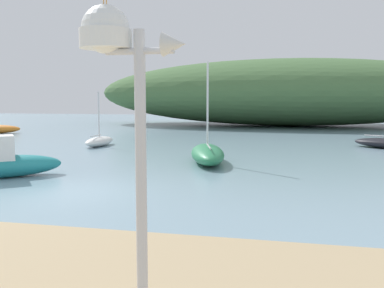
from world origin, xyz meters
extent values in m
plane|color=#7A99A8|center=(0.00, 0.00, 0.00)|extent=(120.00, 120.00, 0.00)
ellipsoid|color=#476B3D|center=(5.79, 32.93, 3.30)|extent=(38.35, 15.68, 6.59)
cylinder|color=silver|center=(4.28, -6.35, 1.75)|extent=(0.12, 0.12, 3.09)
cylinder|color=silver|center=(4.28, -6.35, 3.07)|extent=(0.74, 0.07, 0.07)
cylinder|color=white|center=(3.91, -6.35, 3.21)|extent=(0.55, 0.55, 0.20)
sphere|color=white|center=(3.91, -6.35, 3.31)|extent=(0.51, 0.51, 0.51)
cone|color=silver|center=(4.66, -6.35, 3.13)|extent=(0.24, 0.25, 0.25)
cylinder|color=orange|center=(3.92, -6.33, 3.58)|extent=(0.01, 0.01, 0.05)
cylinder|color=orange|center=(3.91, -6.37, 3.58)|extent=(0.01, 0.01, 0.05)
ellipsoid|color=#287A4C|center=(2.71, 6.25, 0.37)|extent=(2.32, 4.42, 0.74)
cylinder|color=silver|center=(2.71, 6.25, 2.30)|extent=(0.08, 0.08, 3.56)
cylinder|color=silver|center=(2.87, 5.63, 0.77)|extent=(0.53, 1.86, 0.06)
ellipsoid|color=white|center=(-4.31, 11.20, 0.26)|extent=(0.99, 2.89, 0.52)
cylinder|color=silver|center=(-4.31, 11.20, 1.69)|extent=(0.08, 0.08, 2.65)
cylinder|color=silver|center=(-4.31, 10.77, 0.61)|extent=(0.07, 1.30, 0.06)
cylinder|color=silver|center=(10.84, 13.61, 0.63)|extent=(1.58, 1.07, 0.06)
ellipsoid|color=teal|center=(-3.27, 1.69, 0.37)|extent=(3.49, 3.11, 0.74)
camera|label=1|loc=(5.77, -10.57, 2.58)|focal=39.59mm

